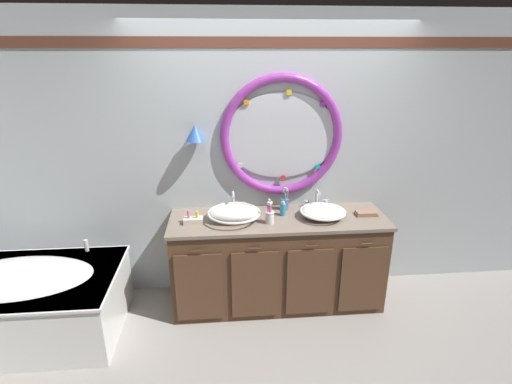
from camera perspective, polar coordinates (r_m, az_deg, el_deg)
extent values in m
plane|color=gray|center=(3.74, 2.98, -17.47)|extent=(14.00, 14.00, 0.00)
cube|color=silver|center=(3.68, 2.09, 4.70)|extent=(6.40, 0.08, 2.60)
cube|color=brown|center=(3.50, 2.41, 20.82)|extent=(6.27, 0.01, 0.09)
ellipsoid|color=silver|center=(3.58, 3.73, 8.04)|extent=(1.03, 0.02, 0.78)
torus|color=purple|center=(3.58, 3.74, 8.02)|extent=(1.11, 0.08, 1.11)
cube|color=green|center=(3.67, 11.77, 8.52)|extent=(0.05, 0.01, 0.05)
cube|color=purple|center=(3.59, 9.59, 12.40)|extent=(0.05, 0.01, 0.05)
cube|color=yellow|center=(3.52, 4.80, 14.17)|extent=(0.05, 0.01, 0.05)
cube|color=orange|center=(3.48, -1.44, 12.83)|extent=(0.05, 0.01, 0.05)
cube|color=yellow|center=(3.53, -4.59, 7.81)|extent=(0.05, 0.01, 0.05)
cube|color=silver|center=(3.60, -2.38, 3.84)|extent=(0.05, 0.01, 0.05)
cube|color=red|center=(3.67, 3.93, 2.06)|extent=(0.05, 0.01, 0.05)
cube|color=teal|center=(3.71, 8.95, 3.66)|extent=(0.05, 0.01, 0.05)
cylinder|color=#4C3823|center=(3.50, -8.75, 8.97)|extent=(0.02, 0.09, 0.02)
cone|color=blue|center=(3.46, -8.78, 8.49)|extent=(0.17, 0.17, 0.14)
cube|color=brown|center=(3.72, 3.11, -9.98)|extent=(1.89, 0.59, 0.83)
cube|color=gray|center=(3.52, 3.25, -3.93)|extent=(1.93, 0.63, 0.03)
cube|color=gray|center=(3.81, 2.62, -3.21)|extent=(1.89, 0.02, 0.11)
cube|color=brown|center=(3.46, -8.23, -13.55)|extent=(0.40, 0.02, 0.63)
cylinder|color=#422D1E|center=(3.26, -8.55, -8.45)|extent=(0.10, 0.01, 0.01)
cube|color=brown|center=(3.46, -0.17, -13.30)|extent=(0.40, 0.02, 0.63)
cylinder|color=#422D1E|center=(3.26, -0.16, -8.20)|extent=(0.10, 0.01, 0.01)
cube|color=brown|center=(3.52, 7.72, -12.81)|extent=(0.40, 0.02, 0.63)
cylinder|color=#422D1E|center=(3.33, 8.05, -7.78)|extent=(0.10, 0.01, 0.01)
cube|color=brown|center=(3.65, 15.15, -12.14)|extent=(0.40, 0.02, 0.63)
cylinder|color=#422D1E|center=(3.47, 15.76, -7.24)|extent=(0.10, 0.01, 0.01)
cube|color=white|center=(3.92, -30.61, -13.93)|extent=(1.56, 0.95, 0.53)
ellipsoid|color=white|center=(3.81, -31.20, -11.20)|extent=(1.28, 0.74, 0.28)
cube|color=white|center=(3.79, -31.31, -10.68)|extent=(1.59, 0.98, 0.02)
cylinder|color=silver|center=(3.93, -23.32, -7.11)|extent=(0.04, 0.04, 0.11)
cylinder|color=silver|center=(3.81, -31.20, -11.20)|extent=(0.04, 0.04, 0.01)
ellipsoid|color=white|center=(3.43, -3.17, -3.08)|extent=(0.45, 0.27, 0.14)
torus|color=white|center=(3.43, -3.17, -3.02)|extent=(0.47, 0.47, 0.02)
cylinder|color=silver|center=(3.43, -3.17, -3.02)|extent=(0.03, 0.03, 0.01)
ellipsoid|color=white|center=(3.54, 9.64, -2.82)|extent=(0.39, 0.33, 0.11)
torus|color=white|center=(3.54, 9.64, -2.78)|extent=(0.41, 0.41, 0.02)
cylinder|color=silver|center=(3.54, 9.64, -2.78)|extent=(0.03, 0.03, 0.01)
cylinder|color=silver|center=(3.68, -3.29, -2.39)|extent=(0.05, 0.05, 0.02)
cylinder|color=silver|center=(3.65, -3.32, -1.16)|extent=(0.02, 0.02, 0.15)
sphere|color=silver|center=(3.62, -3.34, -0.06)|extent=(0.03, 0.03, 0.03)
cylinder|color=silver|center=(3.57, -3.31, -0.38)|extent=(0.02, 0.12, 0.02)
cylinder|color=silver|center=(3.67, -4.75, -2.15)|extent=(0.04, 0.04, 0.06)
cylinder|color=silver|center=(3.68, -1.86, -2.06)|extent=(0.04, 0.04, 0.06)
cube|color=silver|center=(3.66, -4.76, -1.65)|extent=(0.05, 0.01, 0.01)
cube|color=silver|center=(3.67, -1.86, -1.56)|extent=(0.05, 0.01, 0.01)
cylinder|color=silver|center=(3.78, 8.68, -1.97)|extent=(0.05, 0.05, 0.02)
cylinder|color=silver|center=(3.75, 8.74, -0.80)|extent=(0.02, 0.02, 0.14)
sphere|color=silver|center=(3.73, 8.80, 0.23)|extent=(0.03, 0.03, 0.03)
cylinder|color=silver|center=(3.67, 9.01, -0.08)|extent=(0.02, 0.12, 0.02)
cylinder|color=silver|center=(3.76, 7.35, -1.74)|extent=(0.04, 0.04, 0.06)
cylinder|color=silver|center=(3.80, 10.02, -1.63)|extent=(0.04, 0.04, 0.06)
cube|color=silver|center=(3.74, 7.37, -1.25)|extent=(0.05, 0.01, 0.01)
cube|color=silver|center=(3.79, 10.05, -1.16)|extent=(0.05, 0.01, 0.01)
cylinder|color=white|center=(3.39, 1.99, -3.73)|extent=(0.07, 0.07, 0.10)
torus|color=white|center=(3.37, 2.00, -2.95)|extent=(0.08, 0.08, 0.01)
cylinder|color=#E0383D|center=(3.37, 2.20, -3.04)|extent=(0.02, 0.03, 0.16)
cube|color=white|center=(3.34, 2.22, -1.60)|extent=(0.02, 0.02, 0.02)
cylinder|color=purple|center=(3.38, 1.92, -2.82)|extent=(0.01, 0.04, 0.18)
cube|color=white|center=(3.34, 1.95, -1.21)|extent=(0.02, 0.02, 0.02)
cylinder|color=purple|center=(3.37, 1.75, -3.09)|extent=(0.02, 0.01, 0.16)
cube|color=white|center=(3.33, 1.77, -1.66)|extent=(0.02, 0.02, 0.02)
cylinder|color=pink|center=(3.35, 2.02, -3.22)|extent=(0.02, 0.02, 0.16)
cube|color=white|center=(3.31, 2.04, -1.77)|extent=(0.02, 0.02, 0.02)
cylinder|color=slate|center=(3.67, 4.15, -1.78)|extent=(0.07, 0.07, 0.10)
torus|color=slate|center=(3.65, 4.17, -1.03)|extent=(0.08, 0.08, 0.01)
cylinder|color=pink|center=(3.66, 4.48, -1.08)|extent=(0.03, 0.03, 0.17)
cube|color=white|center=(3.62, 4.52, 0.36)|extent=(0.02, 0.02, 0.03)
cylinder|color=yellow|center=(3.66, 4.19, -0.99)|extent=(0.03, 0.02, 0.18)
cube|color=white|center=(3.63, 4.23, 0.49)|extent=(0.02, 0.02, 0.02)
cylinder|color=blue|center=(3.66, 4.01, -1.23)|extent=(0.04, 0.03, 0.16)
cube|color=white|center=(3.62, 4.05, 0.09)|extent=(0.02, 0.02, 0.03)
cylinder|color=#19ADB2|center=(3.64, 4.22, -1.05)|extent=(0.03, 0.02, 0.19)
cube|color=white|center=(3.60, 4.27, 0.51)|extent=(0.02, 0.02, 0.02)
cylinder|color=#388EBC|center=(3.54, 3.91, -2.53)|extent=(0.05, 0.05, 0.11)
cylinder|color=silver|center=(3.52, 3.94, -1.55)|extent=(0.03, 0.03, 0.02)
cylinder|color=silver|center=(3.50, 3.99, -1.44)|extent=(0.01, 0.04, 0.01)
cube|color=#936B56|center=(3.70, 15.63, -3.09)|extent=(0.19, 0.11, 0.02)
cube|color=#936B56|center=(3.69, 15.65, -2.86)|extent=(0.18, 0.10, 0.02)
cube|color=beige|center=(3.43, -9.07, -4.10)|extent=(0.16, 0.09, 0.05)
cylinder|color=pink|center=(3.41, -9.74, -3.18)|extent=(0.02, 0.02, 0.07)
cylinder|color=yellow|center=(3.41, -8.51, -3.24)|extent=(0.02, 0.02, 0.06)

